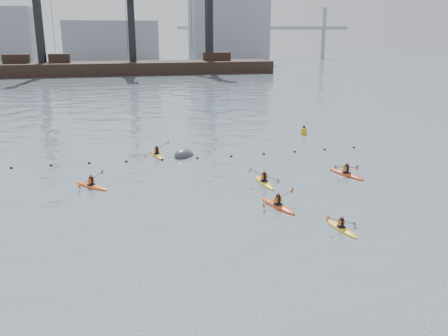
{
  "coord_description": "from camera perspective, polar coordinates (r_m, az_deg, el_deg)",
  "views": [
    {
      "loc": [
        -5.79,
        -16.56,
        10.48
      ],
      "look_at": [
        0.33,
        9.43,
        2.8
      ],
      "focal_mm": 38.0,
      "sensor_mm": 36.0,
      "label": 1
    }
  ],
  "objects": [
    {
      "name": "kayaker_1",
      "position": [
        27.11,
        13.9,
        -6.99
      ],
      "size": [
        1.95,
        2.9,
        1.05
      ],
      "rotation": [
        0.0,
        0.0,
        0.15
      ],
      "color": "yellow",
      "rests_on": "ground"
    },
    {
      "name": "skyline",
      "position": [
        167.03,
        -10.89,
        15.35
      ],
      "size": [
        141.0,
        28.0,
        22.0
      ],
      "color": "gray",
      "rests_on": "ground"
    },
    {
      "name": "ground",
      "position": [
        20.44,
        5.35,
        -14.89
      ],
      "size": [
        400.0,
        400.0,
        0.0
      ],
      "primitive_type": "plane",
      "color": "#34414C",
      "rests_on": "ground"
    },
    {
      "name": "kayaker_5",
      "position": [
        42.14,
        -8.08,
        1.63
      ],
      "size": [
        2.38,
        3.49,
        1.38
      ],
      "rotation": [
        0.0,
        0.0,
        0.16
      ],
      "color": "gold",
      "rests_on": "ground"
    },
    {
      "name": "barge_pier",
      "position": [
        126.97,
        -10.94,
        11.89
      ],
      "size": [
        72.0,
        19.3,
        29.5
      ],
      "color": "black",
      "rests_on": "ground"
    },
    {
      "name": "kayaker_4",
      "position": [
        37.23,
        14.48,
        -0.65
      ],
      "size": [
        2.35,
        3.64,
        1.15
      ],
      "rotation": [
        0.0,
        0.0,
        3.45
      ],
      "color": "#C53E12",
      "rests_on": "ground"
    },
    {
      "name": "kayaker_2",
      "position": [
        34.59,
        -15.65,
        -2.03
      ],
      "size": [
        2.63,
        2.85,
        1.13
      ],
      "rotation": [
        0.0,
        0.0,
        0.72
      ],
      "color": "#EE5B16",
      "rests_on": "ground"
    },
    {
      "name": "kayaker_3",
      "position": [
        34.19,
        4.85,
        -1.67
      ],
      "size": [
        2.41,
        3.49,
        1.37
      ],
      "rotation": [
        0.0,
        0.0,
        0.06
      ],
      "color": "gold",
      "rests_on": "ground"
    },
    {
      "name": "mooring_buoy",
      "position": [
        41.84,
        -4.8,
        1.49
      ],
      "size": [
        2.81,
        3.07,
        1.75
      ],
      "primitive_type": "ellipsoid",
      "rotation": [
        0.0,
        0.21,
        0.94
      ],
      "color": "#3C3F41",
      "rests_on": "ground"
    },
    {
      "name": "kayaker_0",
      "position": [
        29.76,
        6.49,
        -4.46
      ],
      "size": [
        2.26,
        3.45,
        1.19
      ],
      "rotation": [
        0.0,
        0.0,
        0.29
      ],
      "color": "#D14313",
      "rests_on": "ground"
    },
    {
      "name": "nav_buoy",
      "position": [
        51.33,
        9.58,
        4.44
      ],
      "size": [
        0.62,
        0.62,
        1.14
      ],
      "color": "#C09313",
      "rests_on": "ground"
    },
    {
      "name": "float_line",
      "position": [
        40.81,
        -5.36,
        1.14
      ],
      "size": [
        33.24,
        0.73,
        0.24
      ],
      "color": "black",
      "rests_on": "ground"
    }
  ]
}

